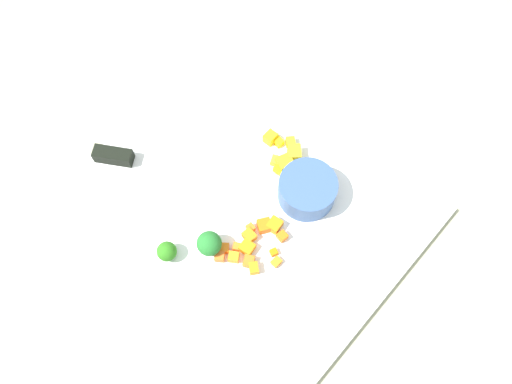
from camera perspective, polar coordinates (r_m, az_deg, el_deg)
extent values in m
plane|color=#9D9C80|center=(0.75, 0.00, -0.67)|extent=(4.00, 4.00, 0.00)
cube|color=white|center=(0.74, 0.00, -0.49)|extent=(0.45, 0.35, 0.01)
cylinder|color=#3A588E|center=(0.72, 5.63, 0.24)|extent=(0.08, 0.08, 0.04)
cube|color=silver|center=(0.75, -0.40, 1.31)|extent=(0.16, 0.12, 0.00)
cube|color=black|center=(0.78, -15.35, 3.85)|extent=(0.06, 0.05, 0.02)
cube|color=orange|center=(0.71, 2.88, -4.86)|extent=(0.01, 0.01, 0.01)
cube|color=orange|center=(0.70, -0.25, -8.35)|extent=(0.02, 0.02, 0.01)
cube|color=orange|center=(0.71, 0.93, -3.70)|extent=(0.02, 0.03, 0.01)
cube|color=orange|center=(0.72, -0.60, -3.97)|extent=(0.01, 0.01, 0.01)
cube|color=orange|center=(0.71, -2.10, -6.02)|extent=(0.01, 0.01, 0.01)
cube|color=orange|center=(0.70, -0.80, -7.61)|extent=(0.02, 0.02, 0.01)
cube|color=orange|center=(0.70, -2.46, -7.13)|extent=(0.02, 0.02, 0.01)
cube|color=orange|center=(0.71, -3.58, -6.15)|extent=(0.02, 0.02, 0.01)
cube|color=orange|center=(0.71, -0.98, -6.11)|extent=(0.02, 0.02, 0.01)
cube|color=orange|center=(0.71, 2.05, -3.64)|extent=(0.02, 0.02, 0.02)
cube|color=orange|center=(0.71, -0.74, -4.82)|extent=(0.02, 0.02, 0.01)
cube|color=orange|center=(0.70, 2.23, -7.65)|extent=(0.01, 0.01, 0.01)
cube|color=orange|center=(0.70, -4.00, -7.08)|extent=(0.02, 0.02, 0.01)
cube|color=orange|center=(0.71, 1.95, -6.60)|extent=(0.01, 0.01, 0.01)
cube|color=yellow|center=(0.77, 3.79, 5.49)|extent=(0.02, 0.02, 0.01)
cube|color=yellow|center=(0.75, 3.43, 2.95)|extent=(0.03, 0.03, 0.02)
cube|color=yellow|center=(0.76, 4.04, 4.37)|extent=(0.03, 0.03, 0.02)
cube|color=yellow|center=(0.76, 2.13, 3.44)|extent=(0.02, 0.02, 0.01)
cube|color=yellow|center=(0.75, 2.49, 2.52)|extent=(0.02, 0.01, 0.01)
cube|color=yellow|center=(0.77, 2.49, 5.48)|extent=(0.01, 0.01, 0.01)
cube|color=yellow|center=(0.77, 1.56, 5.97)|extent=(0.02, 0.02, 0.02)
cylinder|color=#90B25F|center=(0.71, -5.04, -6.03)|extent=(0.01, 0.01, 0.01)
sphere|color=#25732C|center=(0.69, -5.14, -5.64)|extent=(0.03, 0.03, 0.03)
cylinder|color=#88BD6C|center=(0.71, -9.59, -6.70)|extent=(0.01, 0.01, 0.01)
sphere|color=#2D781C|center=(0.70, -9.74, -6.43)|extent=(0.03, 0.03, 0.03)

